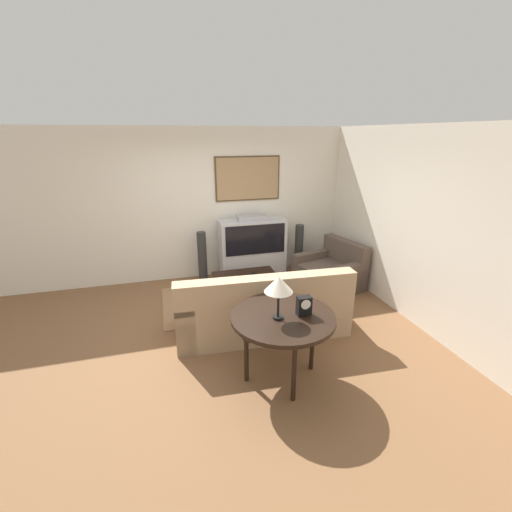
{
  "coord_description": "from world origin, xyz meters",
  "views": [
    {
      "loc": [
        -0.74,
        -4.02,
        2.58
      ],
      "look_at": [
        0.63,
        0.88,
        0.75
      ],
      "focal_mm": 24.0,
      "sensor_mm": 36.0,
      "label": 1
    }
  ],
  "objects_px": {
    "couch": "(262,310)",
    "coffee_table": "(245,277)",
    "armchair": "(331,272)",
    "console_table": "(283,321)",
    "tv": "(252,248)",
    "mantel_clock": "(304,306)",
    "speaker_tower_right": "(299,250)",
    "table_lamp": "(279,285)",
    "speaker_tower_left": "(202,259)"
  },
  "relations": [
    {
      "from": "coffee_table",
      "to": "table_lamp",
      "type": "distance_m",
      "value": 2.22
    },
    {
      "from": "mantel_clock",
      "to": "couch",
      "type": "bearing_deg",
      "value": 98.28
    },
    {
      "from": "couch",
      "to": "mantel_clock",
      "type": "xyz_separation_m",
      "value": [
        0.15,
        -1.02,
        0.57
      ]
    },
    {
      "from": "couch",
      "to": "mantel_clock",
      "type": "relative_size",
      "value": 11.35
    },
    {
      "from": "table_lamp",
      "to": "mantel_clock",
      "type": "bearing_deg",
      "value": -0.23
    },
    {
      "from": "couch",
      "to": "coffee_table",
      "type": "bearing_deg",
      "value": -87.64
    },
    {
      "from": "console_table",
      "to": "tv",
      "type": "bearing_deg",
      "value": 81.46
    },
    {
      "from": "armchair",
      "to": "console_table",
      "type": "distance_m",
      "value": 2.69
    },
    {
      "from": "console_table",
      "to": "mantel_clock",
      "type": "xyz_separation_m",
      "value": [
        0.21,
        -0.04,
        0.17
      ]
    },
    {
      "from": "armchair",
      "to": "speaker_tower_left",
      "type": "relative_size",
      "value": 1.24
    },
    {
      "from": "tv",
      "to": "mantel_clock",
      "type": "height_order",
      "value": "tv"
    },
    {
      "from": "coffee_table",
      "to": "couch",
      "type": "bearing_deg",
      "value": -91.12
    },
    {
      "from": "mantel_clock",
      "to": "speaker_tower_right",
      "type": "height_order",
      "value": "mantel_clock"
    },
    {
      "from": "coffee_table",
      "to": "console_table",
      "type": "distance_m",
      "value": 2.06
    },
    {
      "from": "tv",
      "to": "armchair",
      "type": "xyz_separation_m",
      "value": [
        1.22,
        -0.78,
        -0.3
      ]
    },
    {
      "from": "table_lamp",
      "to": "mantel_clock",
      "type": "distance_m",
      "value": 0.39
    },
    {
      "from": "armchair",
      "to": "console_table",
      "type": "xyz_separation_m",
      "value": [
        -1.65,
        -2.07,
        0.45
      ]
    },
    {
      "from": "armchair",
      "to": "tv",
      "type": "bearing_deg",
      "value": -136.28
    },
    {
      "from": "tv",
      "to": "armchair",
      "type": "distance_m",
      "value": 1.48
    },
    {
      "from": "console_table",
      "to": "table_lamp",
      "type": "relative_size",
      "value": 2.38
    },
    {
      "from": "tv",
      "to": "speaker_tower_left",
      "type": "relative_size",
      "value": 1.26
    },
    {
      "from": "console_table",
      "to": "speaker_tower_left",
      "type": "relative_size",
      "value": 1.16
    },
    {
      "from": "armchair",
      "to": "console_table",
      "type": "height_order",
      "value": "armchair"
    },
    {
      "from": "tv",
      "to": "console_table",
      "type": "distance_m",
      "value": 2.89
    },
    {
      "from": "armchair",
      "to": "table_lamp",
      "type": "bearing_deg",
      "value": -52.81
    },
    {
      "from": "coffee_table",
      "to": "mantel_clock",
      "type": "height_order",
      "value": "mantel_clock"
    },
    {
      "from": "couch",
      "to": "speaker_tower_left",
      "type": "relative_size",
      "value": 2.45
    },
    {
      "from": "couch",
      "to": "console_table",
      "type": "bearing_deg",
      "value": 89.84
    },
    {
      "from": "console_table",
      "to": "speaker_tower_right",
      "type": "height_order",
      "value": "speaker_tower_right"
    },
    {
      "from": "couch",
      "to": "coffee_table",
      "type": "relative_size",
      "value": 2.3
    },
    {
      "from": "couch",
      "to": "speaker_tower_right",
      "type": "relative_size",
      "value": 2.45
    },
    {
      "from": "coffee_table",
      "to": "mantel_clock",
      "type": "xyz_separation_m",
      "value": [
        0.13,
        -2.07,
        0.52
      ]
    },
    {
      "from": "armchair",
      "to": "speaker_tower_right",
      "type": "distance_m",
      "value": 0.86
    },
    {
      "from": "armchair",
      "to": "coffee_table",
      "type": "height_order",
      "value": "armchair"
    },
    {
      "from": "armchair",
      "to": "coffee_table",
      "type": "bearing_deg",
      "value": -102.07
    },
    {
      "from": "mantel_clock",
      "to": "console_table",
      "type": "bearing_deg",
      "value": 168.72
    },
    {
      "from": "armchair",
      "to": "table_lamp",
      "type": "relative_size",
      "value": 2.53
    },
    {
      "from": "tv",
      "to": "armchair",
      "type": "relative_size",
      "value": 1.02
    },
    {
      "from": "mantel_clock",
      "to": "tv",
      "type": "bearing_deg",
      "value": 85.7
    },
    {
      "from": "couch",
      "to": "coffee_table",
      "type": "height_order",
      "value": "couch"
    },
    {
      "from": "armchair",
      "to": "table_lamp",
      "type": "xyz_separation_m",
      "value": [
        -1.72,
        -2.11,
        0.89
      ]
    },
    {
      "from": "coffee_table",
      "to": "console_table",
      "type": "xyz_separation_m",
      "value": [
        -0.08,
        -2.03,
        0.35
      ]
    },
    {
      "from": "console_table",
      "to": "mantel_clock",
      "type": "height_order",
      "value": "mantel_clock"
    },
    {
      "from": "armchair",
      "to": "coffee_table",
      "type": "relative_size",
      "value": 1.16
    },
    {
      "from": "coffee_table",
      "to": "console_table",
      "type": "relative_size",
      "value": 0.92
    },
    {
      "from": "console_table",
      "to": "speaker_tower_left",
      "type": "xyz_separation_m",
      "value": [
        -0.5,
        2.86,
        -0.27
      ]
    },
    {
      "from": "armchair",
      "to": "speaker_tower_left",
      "type": "distance_m",
      "value": 2.3
    },
    {
      "from": "speaker_tower_right",
      "to": "speaker_tower_left",
      "type": "bearing_deg",
      "value": 180.0
    },
    {
      "from": "speaker_tower_left",
      "to": "speaker_tower_right",
      "type": "xyz_separation_m",
      "value": [
        1.86,
        0.0,
        0.0
      ]
    },
    {
      "from": "mantel_clock",
      "to": "speaker_tower_right",
      "type": "distance_m",
      "value": 3.15
    }
  ]
}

